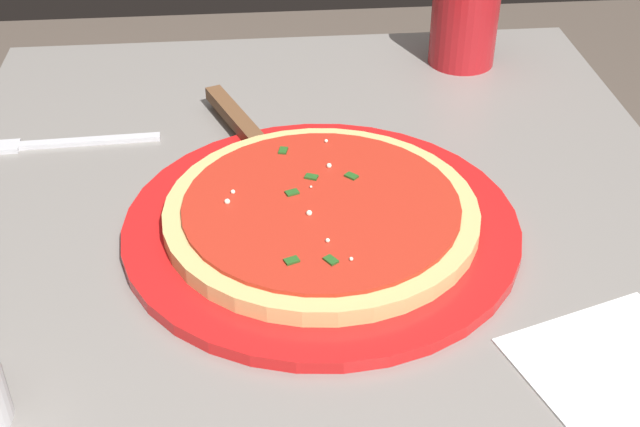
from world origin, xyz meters
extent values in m
cube|color=black|center=(0.41, -0.30, 0.37)|extent=(0.06, 0.06, 0.74)
cube|color=black|center=(0.41, 0.30, 0.37)|extent=(0.06, 0.06, 0.74)
cube|color=gray|center=(0.00, 0.00, 0.76)|extent=(0.96, 0.75, 0.03)
cylinder|color=red|center=(0.03, 0.00, 0.78)|extent=(0.37, 0.37, 0.01)
cylinder|color=#DBB26B|center=(0.03, 0.00, 0.79)|extent=(0.29, 0.29, 0.02)
cylinder|color=red|center=(0.03, 0.00, 0.80)|extent=(0.25, 0.25, 0.00)
sphere|color=#EFEACC|center=(-0.05, -0.02, 0.80)|extent=(0.00, 0.00, 0.00)
sphere|color=#EFEACC|center=(0.06, 0.01, 0.80)|extent=(0.00, 0.00, 0.00)
sphere|color=#EFEACC|center=(0.14, -0.01, 0.80)|extent=(0.00, 0.00, 0.00)
sphere|color=#EFEACC|center=(0.04, 0.09, 0.80)|extent=(0.01, 0.01, 0.01)
sphere|color=#EFEACC|center=(0.09, -0.01, 0.80)|extent=(0.00, 0.00, 0.00)
sphere|color=#EFEACC|center=(-0.03, 0.00, 0.80)|extent=(0.00, 0.00, 0.00)
sphere|color=#EFEACC|center=(0.01, 0.01, 0.80)|extent=(0.01, 0.01, 0.01)
sphere|color=#EFEACC|center=(0.06, 0.08, 0.80)|extent=(0.00, 0.00, 0.00)
cube|color=#23561E|center=(-0.05, 0.00, 0.80)|extent=(0.01, 0.01, 0.00)
cube|color=#23561E|center=(0.05, 0.03, 0.80)|extent=(0.01, 0.01, 0.00)
cube|color=#23561E|center=(0.07, -0.03, 0.80)|extent=(0.01, 0.01, 0.00)
cube|color=#23561E|center=(0.13, 0.03, 0.80)|extent=(0.01, 0.01, 0.00)
cube|color=#23561E|center=(-0.05, 0.03, 0.80)|extent=(0.01, 0.01, 0.00)
cube|color=#23561E|center=(0.07, 0.01, 0.80)|extent=(0.01, 0.01, 0.00)
cube|color=silver|center=(0.13, 0.04, 0.78)|extent=(0.11, 0.10, 0.00)
cube|color=brown|center=(0.23, 0.08, 0.79)|extent=(0.13, 0.06, 0.01)
cylinder|color=#B2191E|center=(0.38, -0.21, 0.83)|extent=(0.08, 0.08, 0.11)
cube|color=white|center=(-0.16, -0.21, 0.77)|extent=(0.16, 0.17, 0.00)
cube|color=silver|center=(0.22, 0.24, 0.77)|extent=(0.02, 0.15, 0.00)
cube|color=silver|center=(0.21, 0.33, 0.77)|extent=(0.03, 0.04, 0.00)
camera|label=1|loc=(-0.60, 0.06, 1.24)|focal=47.40mm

